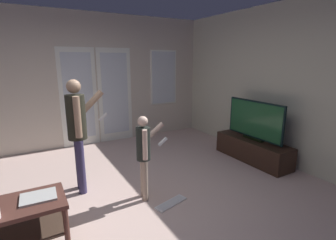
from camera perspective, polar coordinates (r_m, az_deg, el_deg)
The scene contains 10 objects.
ground_plane at distance 3.20m, azimuth -10.42°, elevation -20.01°, with size 5.90×5.60×0.02m, color beige.
wall_back_with_doors at distance 5.41m, azimuth -20.05°, elevation 7.96°, with size 5.90×0.09×2.69m.
wall_right_plain at distance 4.55m, azimuth 26.22°, elevation 6.84°, with size 0.06×5.60×2.66m.
coffee_table at distance 2.84m, azimuth -31.97°, elevation -18.34°, with size 0.95×0.51×0.47m.
tv_stand at distance 4.74m, azimuth 18.48°, elevation -6.38°, with size 0.43×1.40×0.38m.
flat_screen_tv at distance 4.59m, azimuth 18.92°, elevation -0.06°, with size 0.08×1.15×0.68m.
person_adult at distance 3.47m, azimuth -19.60°, elevation -1.35°, with size 0.56×0.41×1.51m.
person_child at distance 3.17m, azimuth -5.38°, elevation -6.81°, with size 0.45×0.29×1.08m.
loose_keyboard at distance 3.31m, azimuth 0.69°, elevation -18.17°, with size 0.46×0.24×0.02m.
laptop_closed at distance 2.78m, azimuth -27.12°, elevation -15.14°, with size 0.31×0.25×0.02m, color #B8B8B5.
Camera 1 is at (-0.82, -2.55, 1.74)m, focal length 27.10 mm.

